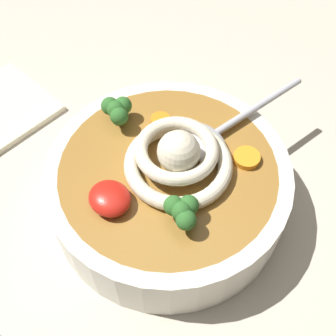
% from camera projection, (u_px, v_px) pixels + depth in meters
% --- Properties ---
extents(table_slab, '(1.30, 1.30, 0.04)m').
position_uv_depth(table_slab, '(180.00, 190.00, 0.53)').
color(table_slab, '#BCB29E').
rests_on(table_slab, ground).
extents(soup_bowl, '(0.26, 0.26, 0.07)m').
position_uv_depth(soup_bowl, '(168.00, 186.00, 0.46)').
color(soup_bowl, silver).
rests_on(soup_bowl, table_slab).
extents(noodle_pile, '(0.12, 0.12, 0.05)m').
position_uv_depth(noodle_pile, '(178.00, 157.00, 0.43)').
color(noodle_pile, beige).
rests_on(noodle_pile, soup_bowl).
extents(soup_spoon, '(0.07, 0.18, 0.02)m').
position_uv_depth(soup_spoon, '(212.00, 136.00, 0.45)').
color(soup_spoon, '#B7B7BC').
rests_on(soup_spoon, soup_bowl).
extents(chili_sauce_dollop, '(0.04, 0.04, 0.02)m').
position_uv_depth(chili_sauce_dollop, '(109.00, 197.00, 0.41)').
color(chili_sauce_dollop, red).
rests_on(chili_sauce_dollop, soup_bowl).
extents(broccoli_floret_near_spoon, '(0.04, 0.03, 0.03)m').
position_uv_depth(broccoli_floret_near_spoon, '(182.00, 211.00, 0.39)').
color(broccoli_floret_near_spoon, '#7A9E60').
rests_on(broccoli_floret_near_spoon, soup_bowl).
extents(broccoli_floret_left, '(0.04, 0.03, 0.03)m').
position_uv_depth(broccoli_floret_left, '(117.00, 110.00, 0.46)').
color(broccoli_floret_left, '#7A9E60').
rests_on(broccoli_floret_left, soup_bowl).
extents(carrot_slice_front, '(0.02, 0.02, 0.01)m').
position_uv_depth(carrot_slice_front, '(161.00, 121.00, 0.47)').
color(carrot_slice_front, orange).
rests_on(carrot_slice_front, soup_bowl).
extents(carrot_slice_extra_a, '(0.03, 0.03, 0.01)m').
position_uv_depth(carrot_slice_extra_a, '(247.00, 158.00, 0.44)').
color(carrot_slice_extra_a, orange).
rests_on(carrot_slice_extra_a, soup_bowl).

